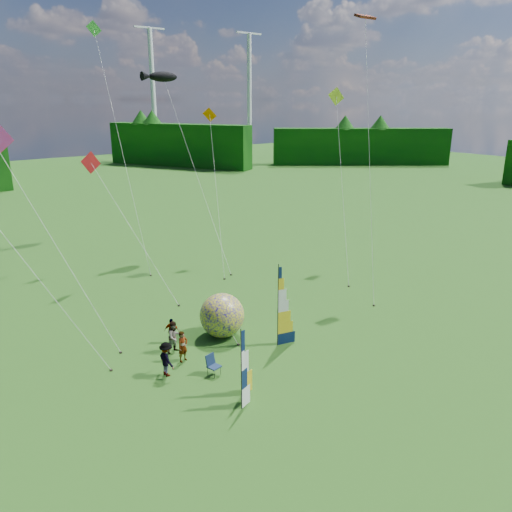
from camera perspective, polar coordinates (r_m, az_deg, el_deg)
ground at (r=26.88m, az=7.21°, el=-12.88°), size 220.00×220.00×0.00m
treeline_ring at (r=25.11m, az=7.55°, el=-4.97°), size 210.00×210.00×8.00m
turbine_left at (r=140.92m, az=-0.78°, el=18.05°), size 8.00×1.20×30.00m
turbine_right at (r=133.17m, az=-11.68°, el=17.75°), size 8.00×1.20×30.00m
feather_banner_main at (r=28.17m, az=2.52°, el=-5.86°), size 1.27×0.42×4.75m
side_banner_left at (r=23.83m, az=-1.70°, el=-12.28°), size 0.95×0.25×3.40m
side_banner_far at (r=23.08m, az=-1.67°, el=-14.11°), size 0.85×0.36×2.87m
bol_inflatable at (r=29.75m, az=-3.90°, el=-6.78°), size 2.89×2.89×2.65m
spectator_a at (r=27.46m, az=-8.36°, el=-10.18°), size 0.71×0.54×1.73m
spectator_b at (r=28.42m, az=-9.30°, el=-9.11°), size 0.92×0.49×1.84m
spectator_c at (r=26.25m, az=-10.20°, el=-11.53°), size 0.44×1.19×1.84m
spectator_d at (r=29.52m, az=-9.59°, el=-8.43°), size 0.88×0.87×1.50m
camp_chair at (r=26.14m, az=-4.82°, el=-12.34°), size 0.75×0.75×1.10m
kite_whale at (r=43.19m, az=-7.00°, el=10.69°), size 8.04×15.13×17.05m
kite_rainbow_delta at (r=29.38m, az=-22.11°, el=3.15°), size 11.32×13.27×13.81m
kite_parafoil at (r=36.35m, az=12.92°, el=12.08°), size 9.65×10.78×20.76m
small_kite_red at (r=36.54m, az=-13.95°, el=3.86°), size 8.07×12.79×10.50m
small_kite_orange at (r=41.67m, az=-4.54°, el=7.90°), size 9.46×11.14×13.28m
small_kite_yellow at (r=40.86m, az=9.86°, el=8.77°), size 10.75×11.85×15.05m
small_kite_pink at (r=26.68m, az=-25.02°, el=0.63°), size 10.49×10.11×13.09m
small_kite_green at (r=43.69m, az=-15.19°, el=12.52°), size 4.20×12.73×20.41m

